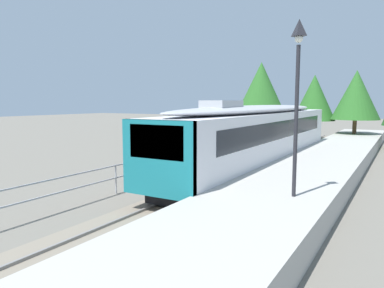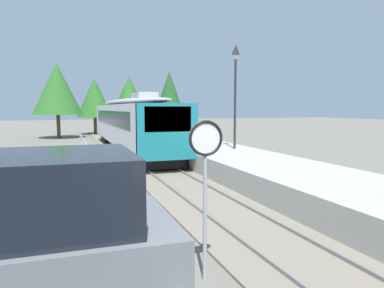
{
  "view_description": "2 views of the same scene",
  "coord_description": "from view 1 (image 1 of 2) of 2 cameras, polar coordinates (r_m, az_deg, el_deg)",
  "views": [
    {
      "loc": [
        6.93,
        9.86,
        3.82
      ],
      "look_at": [
        -1.0,
        23.33,
        2.0
      ],
      "focal_mm": 33.96,
      "sensor_mm": 36.0,
      "label": 1
    },
    {
      "loc": [
        -4.33,
        4.13,
        3.0
      ],
      "look_at": [
        0.4,
        17.33,
        1.6
      ],
      "focal_mm": 33.5,
      "sensor_mm": 36.0,
      "label": 2
    }
  ],
  "objects": [
    {
      "name": "ground_plane",
      "position": [
        16.15,
        -8.61,
        -7.12
      ],
      "size": [
        160.0,
        160.0,
        0.0
      ],
      "primitive_type": "plane",
      "color": "#6B665B"
    },
    {
      "name": "track_rails",
      "position": [
        14.49,
        0.74,
        -8.51
      ],
      "size": [
        3.2,
        60.0,
        0.14
      ],
      "color": "slate",
      "rests_on": "ground"
    },
    {
      "name": "commuter_train",
      "position": [
        20.4,
        10.51,
        1.82
      ],
      "size": [
        2.82,
        19.5,
        3.74
      ],
      "color": "silver",
      "rests_on": "track_rails"
    },
    {
      "name": "station_platform",
      "position": [
        13.13,
        13.29,
        -8.42
      ],
      "size": [
        3.9,
        60.0,
        0.9
      ],
      "primitive_type": "cube",
      "color": "#A8A59E",
      "rests_on": "ground"
    },
    {
      "name": "platform_lamp_mid_platform",
      "position": [
        11.49,
        16.25,
        10.38
      ],
      "size": [
        0.34,
        0.34,
        5.35
      ],
      "color": "#232328",
      "rests_on": "station_platform"
    },
    {
      "name": "tree_behind_station_far",
      "position": [
        37.85,
        18.65,
        6.89
      ],
      "size": [
        4.09,
        4.09,
        6.46
      ],
      "color": "brown",
      "rests_on": "ground"
    },
    {
      "name": "tree_distant_left",
      "position": [
        36.45,
        24.37,
        7.02
      ],
      "size": [
        4.24,
        4.24,
        6.68
      ],
      "color": "brown",
      "rests_on": "ground"
    },
    {
      "name": "tree_distant_centre",
      "position": [
        34.82,
        10.8,
        8.35
      ],
      "size": [
        4.83,
        4.83,
        7.48
      ],
      "color": "brown",
      "rests_on": "ground"
    }
  ]
}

